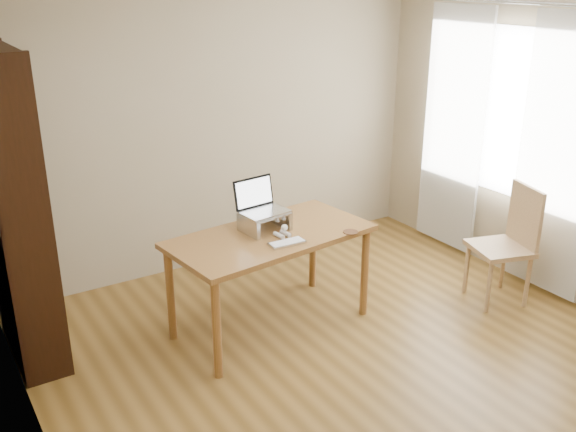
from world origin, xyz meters
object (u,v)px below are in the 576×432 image
(desk, at_px, (271,246))
(chair, at_px, (507,239))
(bookshelf, at_px, (15,211))
(laptop, at_px, (260,203))
(cat, at_px, (266,219))
(keyboard, at_px, (287,243))

(desk, height_order, chair, chair)
(desk, bearing_deg, chair, -25.02)
(bookshelf, distance_m, chair, 3.65)
(laptop, bearing_deg, cat, -53.12)
(laptop, height_order, keyboard, laptop)
(desk, xyz_separation_m, cat, (0.03, 0.11, 0.16))
(bookshelf, xyz_separation_m, laptop, (1.58, -0.46, -0.11))
(bookshelf, relative_size, chair, 2.20)
(desk, distance_m, laptop, 0.32)
(laptop, relative_size, chair, 0.37)
(keyboard, bearing_deg, bookshelf, 154.44)
(bookshelf, xyz_separation_m, desk, (1.58, -0.60, -0.39))
(bookshelf, distance_m, desk, 1.73)
(keyboard, height_order, cat, cat)
(cat, bearing_deg, chair, -29.33)
(bookshelf, bearing_deg, chair, -19.61)
(laptop, bearing_deg, desk, -96.47)
(keyboard, xyz_separation_m, cat, (0.02, 0.33, 0.06))
(desk, relative_size, laptop, 4.35)
(keyboard, relative_size, cat, 0.53)
(keyboard, bearing_deg, desk, 92.36)
(desk, height_order, keyboard, keyboard)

